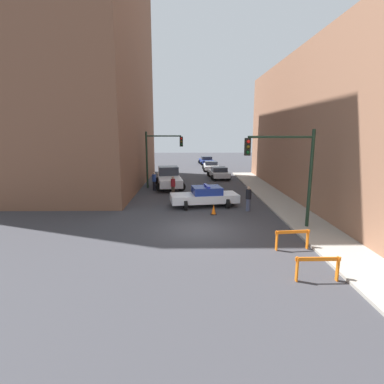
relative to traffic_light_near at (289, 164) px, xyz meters
name	(u,v)px	position (x,y,z in m)	size (l,w,h in m)	color
ground_plane	(199,230)	(-4.73, -0.20, -3.53)	(120.00, 120.00, 0.00)	#38383D
sidewalk_right	(313,228)	(1.47, -0.20, -3.47)	(2.40, 44.00, 0.12)	#9E998E
building_corner_left	(63,50)	(-16.73, 13.80, 8.93)	(14.00, 20.00, 24.92)	brown
building_right	(369,127)	(8.67, 7.80, 2.04)	(12.00, 28.00, 11.14)	#93664C
traffic_light_near	(289,164)	(0.00, 0.00, 0.00)	(3.64, 0.35, 5.20)	black
traffic_light_far	(159,151)	(-8.03, 12.14, -0.13)	(3.44, 0.35, 5.20)	black
police_car	(205,196)	(-4.14, 5.02, -2.81)	(4.93, 2.82, 1.52)	white
white_truck	(169,178)	(-7.11, 12.30, -2.62)	(3.10, 5.62, 1.90)	silver
parked_car_near	(219,173)	(-1.87, 17.75, -2.86)	(2.51, 4.44, 1.31)	silver
parked_car_mid	(211,166)	(-2.24, 24.43, -2.86)	(2.29, 4.31, 1.31)	silver
parked_car_far	(206,160)	(-2.40, 32.42, -2.86)	(2.54, 4.45, 1.31)	navy
pedestrian_crossing	(173,186)	(-6.54, 8.27, -2.67)	(0.51, 0.51, 1.66)	#382D23
pedestrian_corner	(154,181)	(-8.36, 10.85, -2.67)	(0.46, 0.46, 1.66)	black
pedestrian_sidewalk	(248,198)	(-1.33, 3.67, -2.67)	(0.50, 0.50, 1.66)	#474C66
barrier_front	(318,265)	(-0.78, -5.89, -2.91)	(1.60, 0.17, 0.90)	orange
barrier_mid	(292,236)	(-0.68, -3.01, -2.91)	(1.60, 0.32, 0.90)	orange
traffic_cone	(214,210)	(-3.69, 2.83, -3.21)	(0.36, 0.36, 0.66)	black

